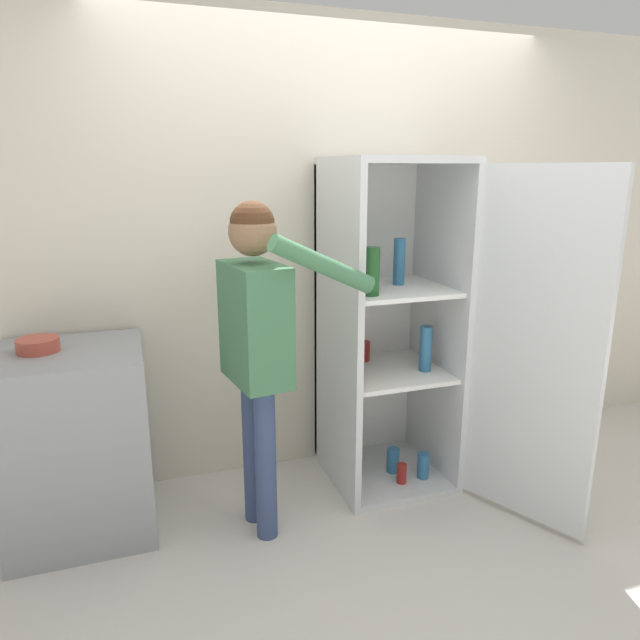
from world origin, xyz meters
TOP-DOWN VIEW (x-y plane):
  - ground_plane at (0.00, 0.00)m, footprint 12.00×12.00m
  - wall_back at (0.00, 0.98)m, footprint 7.00×0.06m
  - refrigerator at (0.30, 0.52)m, footprint 0.96×1.24m
  - person at (-0.59, 0.35)m, footprint 0.66×0.52m
  - counter at (-1.43, 0.62)m, footprint 0.66×0.61m
  - bowl at (-1.55, 0.66)m, footprint 0.19×0.19m

SIDE VIEW (x-z plane):
  - ground_plane at x=0.00m, z-range 0.00..0.00m
  - counter at x=-1.43m, z-range 0.00..0.92m
  - refrigerator at x=0.30m, z-range -0.01..1.79m
  - bowl at x=-1.55m, z-range 0.92..0.99m
  - person at x=-0.59m, z-range 0.23..1.83m
  - wall_back at x=0.00m, z-range 0.00..2.55m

